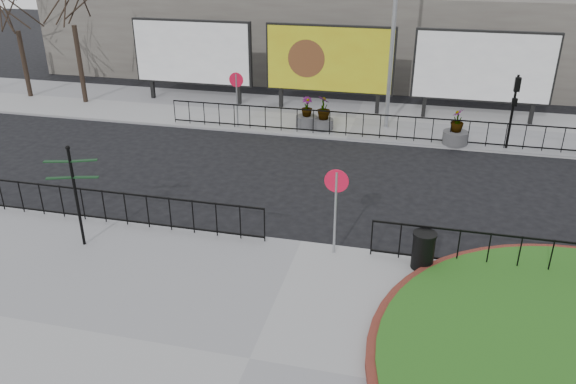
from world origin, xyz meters
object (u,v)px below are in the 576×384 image
(planter_a, at_px, (307,117))
(planter_c, at_px, (456,132))
(billboard_mid, at_px, (330,60))
(fingerpost_sign, at_px, (74,186))
(planter_b, at_px, (323,116))
(litter_bin, at_px, (423,250))
(lamp_post, at_px, (394,19))

(planter_a, xyz_separation_m, planter_c, (6.44, -0.74, 0.05))
(billboard_mid, distance_m, fingerpost_sign, 15.25)
(planter_b, bearing_deg, fingerpost_sign, -112.18)
(billboard_mid, xyz_separation_m, litter_bin, (4.87, -13.57, -1.96))
(lamp_post, bearing_deg, planter_b, -159.75)
(lamp_post, height_order, litter_bin, lamp_post)
(lamp_post, relative_size, planter_c, 6.18)
(lamp_post, xyz_separation_m, planter_a, (-3.49, -0.86, -4.24))
(lamp_post, bearing_deg, billboard_mid, 146.75)
(planter_a, height_order, planter_c, planter_c)
(litter_bin, height_order, planter_c, planter_c)
(fingerpost_sign, bearing_deg, billboard_mid, 58.26)
(litter_bin, height_order, planter_b, planter_b)
(billboard_mid, height_order, planter_a, billboard_mid)
(planter_b, xyz_separation_m, planter_c, (5.66, -0.60, -0.09))
(litter_bin, bearing_deg, billboard_mid, 109.72)
(planter_c, bearing_deg, litter_bin, -96.24)
(fingerpost_sign, distance_m, planter_b, 12.59)
(planter_b, bearing_deg, planter_a, 170.15)
(planter_c, bearing_deg, planter_a, 173.47)
(billboard_mid, relative_size, planter_c, 4.15)
(lamp_post, distance_m, planter_c, 5.37)
(planter_a, distance_m, planter_c, 6.49)
(lamp_post, height_order, planter_c, lamp_post)
(billboard_mid, bearing_deg, planter_b, -84.23)
(fingerpost_sign, bearing_deg, lamp_post, 44.63)
(litter_bin, xyz_separation_m, planter_b, (-4.57, 10.60, 0.08))
(planter_b, bearing_deg, litter_bin, -66.70)
(billboard_mid, distance_m, planter_b, 3.53)
(billboard_mid, distance_m, lamp_post, 4.23)
(planter_c, bearing_deg, fingerpost_sign, -133.35)
(litter_bin, bearing_deg, planter_a, 116.49)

